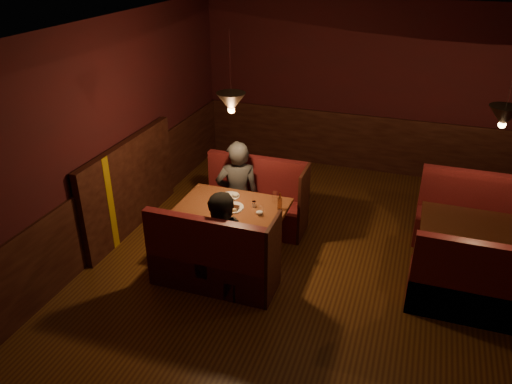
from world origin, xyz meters
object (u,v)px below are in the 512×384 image
(diner_b, at_px, (225,228))
(second_table, at_px, (475,239))
(main_table, at_px, (235,216))
(main_bench_far, at_px, (256,205))
(second_bench_near, at_px, (477,292))
(main_bench_near, at_px, (213,265))
(second_bench_far, at_px, (472,223))
(diner_a, at_px, (237,174))

(diner_b, bearing_deg, second_table, -1.47)
(main_table, relative_size, diner_b, 0.87)
(main_bench_far, height_order, second_bench_near, second_bench_near)
(main_bench_near, height_order, second_bench_near, second_bench_near)
(main_bench_near, distance_m, second_table, 3.13)
(diner_b, bearing_deg, second_bench_far, 10.59)
(second_bench_far, xyz_separation_m, diner_a, (-3.12, -0.59, 0.51))
(second_table, relative_size, diner_b, 0.83)
(second_bench_far, xyz_separation_m, diner_b, (-2.77, -1.88, 0.45))
(diner_a, bearing_deg, second_bench_near, 139.13)
(diner_b, bearing_deg, main_bench_near, -159.91)
(second_table, height_order, diner_b, diner_b)
(second_bench_far, bearing_deg, main_table, -157.20)
(main_table, distance_m, second_bench_near, 2.94)
(main_bench_far, relative_size, diner_b, 0.96)
(second_bench_far, xyz_separation_m, second_bench_near, (0.00, -1.53, 0.00))
(main_bench_far, bearing_deg, main_bench_near, -90.00)
(second_bench_far, bearing_deg, main_bench_near, -145.48)
(main_table, height_order, diner_b, diner_b)
(main_bench_near, xyz_separation_m, diner_b, (0.12, 0.12, 0.45))
(main_bench_far, distance_m, second_bench_far, 2.93)
(diner_a, bearing_deg, second_table, 152.71)
(second_bench_near, bearing_deg, main_bench_far, 159.68)
(second_bench_far, bearing_deg, main_bench_far, -170.97)
(main_bench_far, xyz_separation_m, main_bench_near, (0.00, -1.53, 0.00))
(main_bench_far, bearing_deg, second_table, -6.09)
(main_table, bearing_deg, main_bench_far, 88.79)
(second_bench_near, relative_size, diner_b, 0.92)
(main_bench_near, distance_m, diner_b, 0.48)
(main_table, distance_m, main_bench_near, 0.80)
(main_bench_near, height_order, second_bench_far, second_bench_far)
(main_table, xyz_separation_m, second_bench_far, (2.91, 1.23, -0.23))
(main_table, bearing_deg, diner_a, 107.73)
(second_bench_far, height_order, second_bench_near, same)
(second_bench_near, distance_m, diner_b, 2.83)
(main_bench_far, height_order, second_table, main_bench_far)
(main_bench_near, distance_m, second_bench_far, 3.52)
(main_table, relative_size, second_table, 1.05)
(second_table, bearing_deg, main_table, -170.97)
(main_bench_far, height_order, second_bench_far, second_bench_far)
(diner_b, bearing_deg, second_bench_near, -16.44)
(main_bench_near, bearing_deg, main_table, 91.20)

